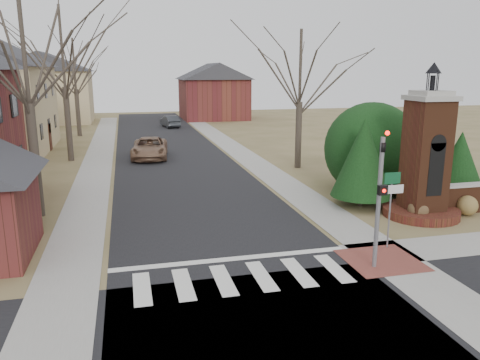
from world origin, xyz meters
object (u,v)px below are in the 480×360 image
object	(u,v)px
traffic_signal_pole	(380,189)
pickup_truck	(150,148)
sign_post	(391,195)
brick_gate_monument	(425,167)
distant_car	(170,121)

from	to	relation	value
traffic_signal_pole	pickup_truck	bearing A→B (deg)	105.63
sign_post	brick_gate_monument	bearing A→B (deg)	41.42
distant_car	sign_post	bearing A→B (deg)	86.17
sign_post	brick_gate_monument	xyz separation A→B (m)	(3.41, 3.01, 0.22)
traffic_signal_pole	sign_post	xyz separation A→B (m)	(1.29, 1.41, -0.64)
brick_gate_monument	pickup_truck	bearing A→B (deg)	122.45
sign_post	traffic_signal_pole	bearing A→B (deg)	-132.43
traffic_signal_pole	distant_car	xyz separation A→B (m)	(-2.70, 39.40, -1.95)
sign_post	pickup_truck	size ratio (longest dim) A/B	0.52
traffic_signal_pole	brick_gate_monument	size ratio (longest dim) A/B	0.69
traffic_signal_pole	distant_car	size ratio (longest dim) A/B	1.17
sign_post	distant_car	xyz separation A→B (m)	(-3.99, 37.99, -1.31)
traffic_signal_pole	brick_gate_monument	world-z (taller)	brick_gate_monument
sign_post	brick_gate_monument	distance (m)	4.55
sign_post	pickup_truck	world-z (taller)	sign_post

